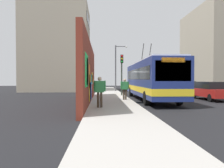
{
  "coord_description": "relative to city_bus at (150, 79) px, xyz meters",
  "views": [
    {
      "loc": [
        -20.2,
        2.38,
        1.8
      ],
      "look_at": [
        -0.23,
        1.44,
        1.35
      ],
      "focal_mm": 34.34,
      "sensor_mm": 36.0,
      "label": 1
    }
  ],
  "objects": [
    {
      "name": "building_far_right",
      "position": [
        15.64,
        -15.2,
        4.69
      ],
      "size": [
        12.4,
        9.16,
        13.05
      ],
      "color": "#9E937F",
      "rests_on": "ground_plane"
    },
    {
      "name": "graffiti_wall",
      "position": [
        -2.3,
        5.15,
        0.38
      ],
      "size": [
        13.77,
        0.32,
        4.45
      ],
      "color": "maroon",
      "rests_on": "ground_plane"
    },
    {
      "name": "city_bus",
      "position": [
        0.0,
        0.0,
        0.0
      ],
      "size": [
        12.01,
        2.56,
        5.08
      ],
      "color": "navy",
      "rests_on": "ground_plane"
    },
    {
      "name": "traffic_light",
      "position": [
        3.47,
        2.15,
        1.12
      ],
      "size": [
        0.49,
        0.28,
        4.17
      ],
      "color": "#2D382D",
      "rests_on": "sidewalk_slab"
    },
    {
      "name": "street_lamp",
      "position": [
        11.78,
        2.05,
        2.01
      ],
      "size": [
        0.44,
        1.74,
        6.42
      ],
      "color": "#4C4C51",
      "rests_on": "sidewalk_slab"
    },
    {
      "name": "parked_car_white",
      "position": [
        5.7,
        -5.2,
        -1.0
      ],
      "size": [
        4.62,
        1.9,
        1.58
      ],
      "color": "white",
      "rests_on": "ground_plane"
    },
    {
      "name": "pedestrian_near_wall",
      "position": [
        -5.89,
        4.31,
        -0.62
      ],
      "size": [
        0.24,
        0.71,
        1.79
      ],
      "color": "#3F3326",
      "rests_on": "sidewalk_slab"
    },
    {
      "name": "pedestrian_at_curb",
      "position": [
        -1.23,
        2.35,
        -0.7
      ],
      "size": [
        0.22,
        0.67,
        1.68
      ],
      "color": "#3F3326",
      "rests_on": "sidewalk_slab"
    },
    {
      "name": "parked_car_red",
      "position": [
        -0.25,
        -5.2,
        -1.0
      ],
      "size": [
        4.84,
        1.82,
        1.58
      ],
      "color": "#B21E19",
      "rests_on": "ground_plane"
    },
    {
      "name": "ground_plane",
      "position": [
        1.84,
        1.8,
        -1.84
      ],
      "size": [
        80.0,
        80.0,
        0.0
      ],
      "primitive_type": "plane",
      "color": "black"
    },
    {
      "name": "curbside_puddle",
      "position": [
        -2.1,
        1.2,
        -1.83
      ],
      "size": [
        1.2,
        1.2,
        0.0
      ],
      "primitive_type": "cylinder",
      "color": "black",
      "rests_on": "ground_plane"
    },
    {
      "name": "sidewalk_slab",
      "position": [
        1.84,
        3.4,
        -1.76
      ],
      "size": [
        48.0,
        3.2,
        0.15
      ],
      "primitive_type": "cube",
      "color": "#ADA8A0",
      "rests_on": "ground_plane"
    },
    {
      "name": "building_far_left",
      "position": [
        15.17,
        11.0,
        4.61
      ],
      "size": [
        8.35,
        9.46,
        12.88
      ],
      "color": "#9E937F",
      "rests_on": "ground_plane"
    }
  ]
}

